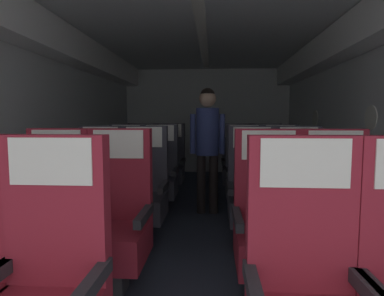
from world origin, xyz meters
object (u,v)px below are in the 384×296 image
at_px(seat_e_right_aisle, 267,166).
at_px(seat_e_right_window, 237,166).
at_px(seat_d_left_window, 125,175).
at_px(seat_d_right_window, 244,177).
at_px(seat_a_left_aisle, 44,295).
at_px(seat_d_left_aisle, 159,176).
at_px(flight_attendant, 207,137).
at_px(seat_c_right_window, 252,194).
at_px(seat_d_right_aisle, 281,177).
at_px(seat_b_right_window, 269,226).
at_px(seat_c_left_window, 99,191).
at_px(seat_b_right_aisle, 337,227).
at_px(seat_c_right_aisle, 300,194).
at_px(seat_e_left_aisle, 169,165).
at_px(seat_b_left_window, 53,221).
at_px(seat_e_left_window, 141,165).
at_px(seat_b_left_aisle, 116,222).
at_px(seat_c_left_aisle, 143,192).

bearing_deg(seat_e_right_aisle, seat_e_right_window, 179.18).
xyz_separation_m(seat_d_left_window, seat_d_right_window, (1.50, -0.01, 0.00)).
bearing_deg(seat_d_left_window, seat_a_left_aisle, -80.93).
height_order(seat_d_left_aisle, flight_attendant, flight_attendant).
height_order(seat_c_right_window, seat_d_right_aisle, same).
bearing_deg(seat_d_left_aisle, seat_d_right_window, 0.08).
xyz_separation_m(seat_b_right_window, seat_c_left_window, (-1.50, 0.93, 0.00)).
bearing_deg(seat_c_right_window, seat_b_right_aisle, -63.40).
distance_m(seat_c_right_aisle, seat_d_right_aisle, 0.89).
distance_m(seat_c_right_window, seat_e_right_window, 1.83).
xyz_separation_m(seat_c_left_window, seat_d_right_aisle, (1.96, 0.88, 0.00)).
height_order(seat_a_left_aisle, seat_b_right_window, same).
bearing_deg(seat_b_right_window, seat_c_right_aisle, 64.34).
bearing_deg(seat_e_left_aisle, seat_b_left_window, -99.24).
relative_size(seat_a_left_aisle, seat_e_left_window, 1.00).
relative_size(seat_c_left_window, seat_d_left_aisle, 1.00).
xyz_separation_m(seat_b_left_aisle, seat_d_left_window, (-0.45, 1.82, 0.00)).
distance_m(seat_c_left_aisle, seat_e_left_aisle, 1.82).
height_order(seat_c_right_aisle, flight_attendant, flight_attendant).
height_order(seat_b_left_window, seat_c_right_aisle, same).
xyz_separation_m(seat_b_left_aisle, seat_b_right_aisle, (1.49, -0.00, 0.00)).
bearing_deg(seat_c_right_aisle, seat_e_right_window, 104.00).
relative_size(seat_e_right_aisle, flight_attendant, 0.71).
distance_m(seat_a_left_aisle, seat_c_left_aisle, 1.83).
relative_size(seat_d_left_window, seat_e_left_aisle, 1.00).
distance_m(seat_b_left_window, seat_d_right_aisle, 2.65).
bearing_deg(seat_a_left_aisle, seat_d_right_aisle, 61.05).
height_order(seat_b_left_window, seat_d_left_aisle, same).
bearing_deg(seat_c_right_aisle, seat_c_left_aisle, -179.68).
height_order(seat_d_right_window, seat_e_left_window, same).
distance_m(seat_b_left_window, seat_b_right_aisle, 1.94).
height_order(seat_b_right_aisle, seat_e_right_aisle, same).
distance_m(seat_b_right_window, seat_e_right_window, 2.74).
xyz_separation_m(seat_a_left_aisle, flight_attendant, (0.61, 2.74, 0.49)).
relative_size(seat_b_right_aisle, seat_e_right_window, 1.00).
xyz_separation_m(seat_e_left_aisle, seat_e_right_aisle, (1.49, -0.01, 0.00)).
height_order(seat_b_left_window, seat_d_right_aisle, same).
distance_m(seat_b_right_window, seat_d_left_aisle, 2.11).
bearing_deg(seat_d_left_window, seat_e_right_window, 31.38).
bearing_deg(flight_attendant, seat_d_left_window, -13.02).
xyz_separation_m(seat_b_left_window, seat_e_left_aisle, (0.44, 2.73, 0.00)).
bearing_deg(seat_a_left_aisle, seat_b_right_window, 40.76).
bearing_deg(seat_d_right_window, seat_a_left_aisle, -111.25).
distance_m(seat_e_left_aisle, flight_attendant, 1.19).
height_order(seat_c_right_aisle, seat_d_right_aisle, same).
distance_m(seat_c_left_window, seat_d_left_window, 0.90).
bearing_deg(seat_c_left_aisle, seat_e_left_window, 103.65).
height_order(seat_a_left_aisle, seat_d_right_aisle, same).
bearing_deg(seat_d_left_window, seat_c_left_window, -90.69).
bearing_deg(seat_b_right_window, seat_c_left_aisle, 138.95).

